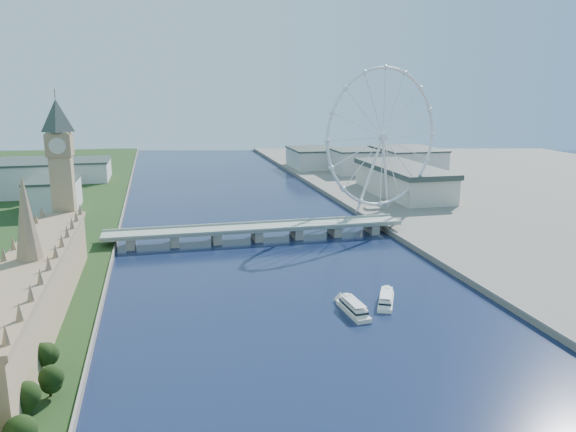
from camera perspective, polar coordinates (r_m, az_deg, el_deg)
name	(u,v)px	position (r m, az deg, el deg)	size (l,w,h in m)	color
parliament_range	(34,290)	(286.91, -24.43, -6.86)	(24.00, 200.00, 70.00)	tan
big_ben	(61,158)	(380.58, -22.11, 5.46)	(20.02, 20.02, 110.00)	tan
westminster_bridge	(257,231)	(414.72, -3.18, -1.49)	(220.00, 22.00, 9.50)	gray
london_eye	(383,138)	(490.70, 9.60, 7.82)	(113.60, 39.12, 124.30)	silver
county_hall	(402,196)	(590.01, 11.49, 1.96)	(54.00, 144.00, 35.00)	beige
city_skyline	(251,167)	(671.07, -3.82, 4.97)	(505.00, 280.00, 32.00)	beige
tour_boat_near	(353,313)	(285.94, 6.63, -9.76)	(7.98, 31.16, 6.90)	beige
tour_boat_far	(386,304)	(299.94, 9.91, -8.76)	(7.62, 29.84, 6.59)	silver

